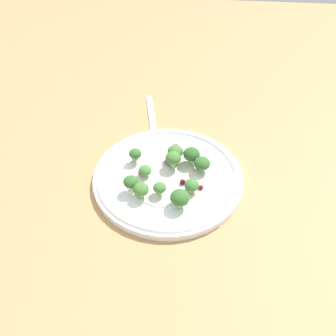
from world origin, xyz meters
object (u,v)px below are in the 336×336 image
broccoli_floret_0 (192,155)px  broccoli_floret_1 (141,190)px  broccoli_floret_2 (192,185)px  plate (168,176)px  fork (153,124)px

broccoli_floret_0 → broccoli_floret_1: broccoli_floret_0 is taller
broccoli_floret_0 → broccoli_floret_2: (0.39, -6.49, -0.60)cm
plate → broccoli_floret_2: 5.68cm
broccoli_floret_2 → fork: 20.51cm
plate → broccoli_floret_1: 6.86cm
broccoli_floret_0 → fork: (-8.22, 11.95, -3.09)cm
plate → broccoli_floret_0: broccoli_floret_0 is taller
broccoli_floret_1 → broccoli_floret_2: 7.89cm
broccoli_floret_1 → fork: size_ratio=0.14×
plate → fork: size_ratio=1.34×
broccoli_floret_1 → broccoli_floret_2: bearing=14.1°
broccoli_floret_1 → broccoli_floret_2: broccoli_floret_1 is taller
broccoli_floret_1 → broccoli_floret_0: bearing=49.2°
broccoli_floret_0 → fork: broccoli_floret_0 is taller
broccoli_floret_1 → fork: broccoli_floret_1 is taller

